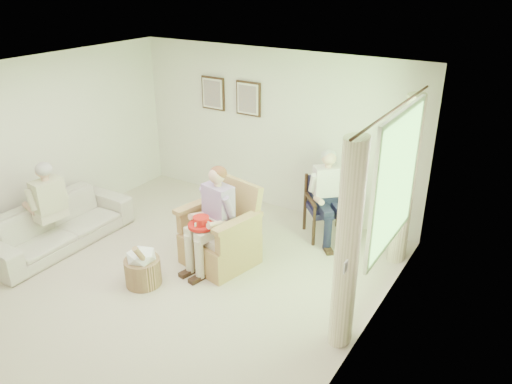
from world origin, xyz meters
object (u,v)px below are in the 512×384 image
Objects in this scene: person_wicker at (214,212)px; red_hat at (201,223)px; hatbox at (142,266)px; wood_armchair at (329,204)px; sofa at (58,225)px; wicker_armchair at (221,239)px; person_dark at (326,190)px; person_sofa at (45,202)px.

person_wicker reaches higher than red_hat.
red_hat reaches higher than hatbox.
sofa is (-3.17, -2.37, -0.17)m from wood_armchair.
wicker_armchair is at bearing 60.85° from hatbox.
person_dark is 2.78m from hatbox.
person_sofa reaches higher than wicker_armchair.
hatbox is (1.74, -0.10, -0.05)m from sofa.
wicker_armchair is at bearing 120.43° from person_sofa.
wood_armchair is 1.33× the size of hatbox.
person_wicker is 2.43m from person_sofa.
sofa is 2.32m from red_hat.
person_dark reaches higher than person_sofa.
person_sofa is (-2.27, -0.85, -0.08)m from person_wicker.
wicker_armchair is 0.51× the size of sofa.
wood_armchair is 0.41× the size of sofa.
wicker_armchair is 0.49m from person_wicker.
hatbox is (-0.48, -0.62, -0.47)m from red_hat.
person_sofa reaches higher than wood_armchair.
wood_armchair reaches higher than sofa.
wood_armchair is 4.05m from person_sofa.
person_sofa is at bearing -163.63° from red_hat.
wicker_armchair is 1.11m from hatbox.
hatbox is at bearing 97.90° from person_sofa.
wicker_armchair reaches higher than hatbox.
person_wicker is at bearing -77.87° from wicker_armchair.
person_wicker is (2.27, 0.71, 0.50)m from sofa.
person_wicker is at bearing -160.76° from wood_armchair.
wood_armchair is 0.32m from person_dark.
person_wicker is 1.05× the size of person_dark.
wicker_armchair is at bearing -69.28° from sofa.
hatbox is at bearing -93.35° from sofa.
person_wicker reaches higher than sofa.
person_dark reaches higher than sofa.
hatbox is at bearing -162.39° from wood_armchair.
hatbox is at bearing -111.21° from person_wicker.
sofa is at bearing -147.15° from wicker_armchair.
person_dark is at bearing 60.70° from red_hat.
person_sofa is at bearing 176.05° from wood_armchair.
sofa is 1.68× the size of person_sofa.
red_hat is (2.22, 0.65, -0.00)m from person_sofa.
person_wicker is at bearing -163.09° from person_dark.
hatbox is at bearing -107.02° from wicker_armchair.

